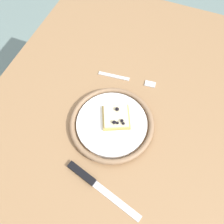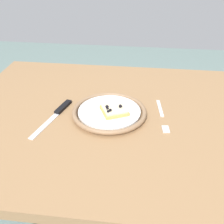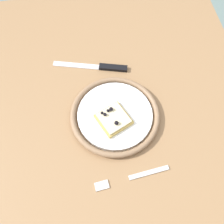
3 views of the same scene
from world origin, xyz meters
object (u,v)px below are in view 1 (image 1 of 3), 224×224
Objects in this scene: knife at (91,181)px; fork at (127,79)px; dining_table at (115,124)px; plate at (112,123)px; pizza_slice_near at (116,117)px.

fork is (-0.36, -0.02, -0.00)m from knife.
plate reaches higher than dining_table.
knife is (0.18, 0.01, -0.01)m from plate.
dining_table is at bearing -155.14° from pizza_slice_near.
pizza_slice_near is 0.54× the size of fork.
dining_table is 0.11m from plate.
pizza_slice_near is (-0.02, 0.01, 0.01)m from plate.
pizza_slice_near is at bearing 24.86° from dining_table.
knife is at bearing 3.93° from fork.
plate is 0.18m from knife.
knife is (0.23, 0.02, 0.09)m from dining_table.
knife is at bearing 4.12° from dining_table.
fork is at bearing -175.32° from plate.
dining_table is at bearing -175.88° from knife.
dining_table is 4.56× the size of plate.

